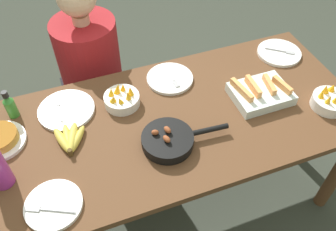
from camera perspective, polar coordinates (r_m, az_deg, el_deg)
The scene contains 13 objects.
ground_plane at distance 2.22m, azimuth 0.00°, elevation -13.10°, with size 14.00×14.00×0.00m, color #383D33.
dining_table at distance 1.70m, azimuth 0.00°, elevation -2.78°, with size 1.82×0.80×0.72m.
banana_bunch at distance 1.59m, azimuth -15.49°, elevation -3.72°, with size 0.16×0.18×0.04m.
melon_tray at distance 1.76m, azimuth 14.61°, elevation 3.53°, with size 0.27×0.21×0.09m.
skillet at distance 1.52m, azimuth 0.15°, elevation -3.98°, with size 0.39×0.22×0.08m.
empty_plate_near_front at distance 1.44m, azimuth -17.88°, elevation -13.54°, with size 0.22×0.22×0.02m.
empty_plate_far_left at distance 1.72m, azimuth -15.99°, elevation 0.85°, with size 0.26×0.26×0.02m.
empty_plate_far_right at distance 2.07m, azimuth 17.39°, elevation 9.58°, with size 0.24×0.24×0.02m.
empty_plate_mid_edge at distance 1.81m, azimuth 0.31°, elevation 5.95°, with size 0.24×0.24×0.02m.
fruit_bowl_mango at distance 1.69m, azimuth -7.43°, elevation 2.68°, with size 0.17×0.17×0.10m.
fruit_bowl_citrus at distance 1.83m, azimuth 24.52°, elevation 2.22°, with size 0.17×0.17×0.11m.
hot_sauce_bottle at distance 1.75m, azimuth -24.01°, elevation 1.48°, with size 0.05×0.05×0.15m.
person_figure at distance 2.23m, azimuth -11.76°, elevation 5.12°, with size 0.39×0.39×1.14m.
Camera 1 is at (-0.38, -1.01, 1.94)m, focal length 38.00 mm.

